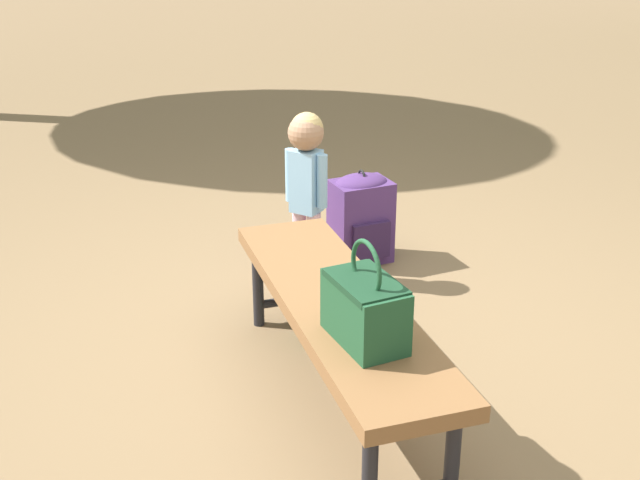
# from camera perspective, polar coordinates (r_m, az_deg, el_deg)

# --- Properties ---
(ground_plane) EXTENTS (40.00, 40.00, 0.00)m
(ground_plane) POSITION_cam_1_polar(r_m,az_deg,el_deg) (3.70, 1.32, -7.26)
(ground_plane) COLOR brown
(ground_plane) RESTS_ON ground
(park_bench) EXTENTS (1.61, 0.46, 0.45)m
(park_bench) POSITION_cam_1_polar(r_m,az_deg,el_deg) (3.14, 1.25, -4.95)
(park_bench) COLOR brown
(park_bench) RESTS_ON ground
(handbag) EXTENTS (0.34, 0.23, 0.37)m
(handbag) POSITION_cam_1_polar(r_m,az_deg,el_deg) (2.78, 3.11, -4.62)
(handbag) COLOR #1E4C2D
(handbag) RESTS_ON park_bench
(child_standing) EXTENTS (0.19, 0.18, 0.87)m
(child_standing) POSITION_cam_1_polar(r_m,az_deg,el_deg) (4.10, -0.95, 4.74)
(child_standing) COLOR #E5B2C6
(child_standing) RESTS_ON ground
(backpack_large) EXTENTS (0.30, 0.33, 0.51)m
(backpack_large) POSITION_cam_1_polar(r_m,az_deg,el_deg) (4.44, 2.82, 1.67)
(backpack_large) COLOR #4C2D66
(backpack_large) RESTS_ON ground
(backpack_small) EXTENTS (0.18, 0.16, 0.28)m
(backpack_small) POSITION_cam_1_polar(r_m,az_deg,el_deg) (3.67, -0.19, -4.98)
(backpack_small) COLOR #1E4C2D
(backpack_small) RESTS_ON ground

